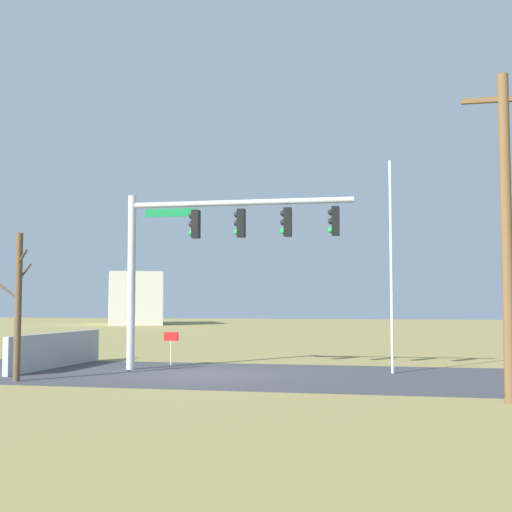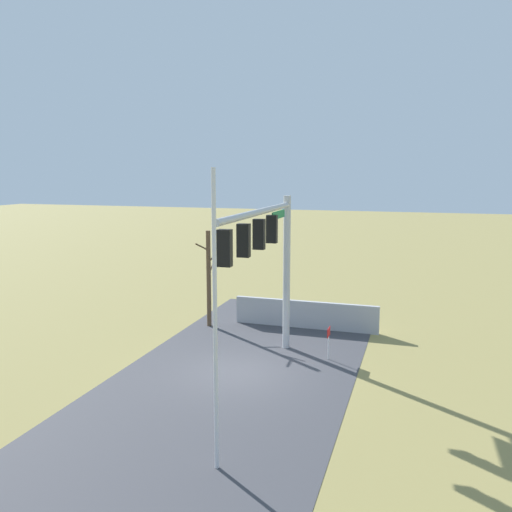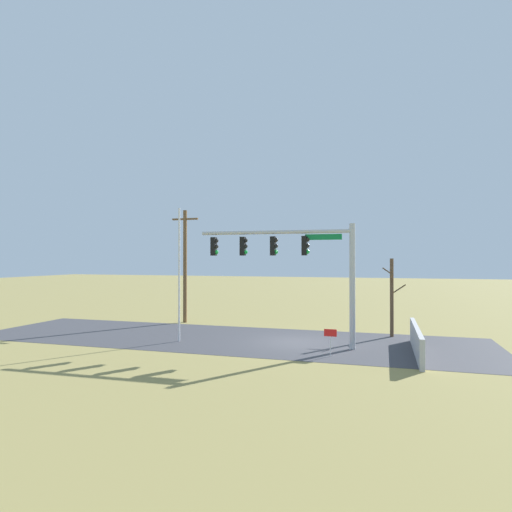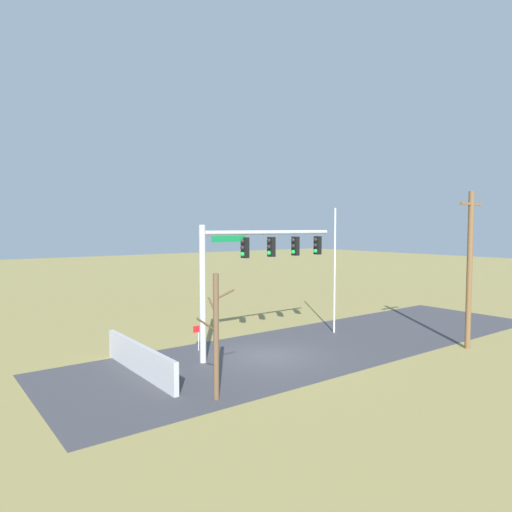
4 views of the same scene
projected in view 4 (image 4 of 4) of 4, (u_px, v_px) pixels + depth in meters
ground_plane at (270, 356)px, 21.30m from camera, size 160.00×160.00×0.00m
road_surface at (330, 343)px, 23.70m from camera, size 28.00×8.00×0.01m
sidewalk_corner at (183, 367)px, 19.65m from camera, size 6.00×6.00×0.01m
retaining_fence at (139, 359)px, 18.63m from camera, size 0.20×6.48×1.24m
signal_mast at (251, 260)px, 21.63m from camera, size 7.85×0.47×6.04m
flagpole at (335, 271)px, 25.82m from camera, size 0.10×0.10×7.01m
utility_pole at (469, 267)px, 22.41m from camera, size 1.90×0.26×7.67m
bare_tree at (216, 335)px, 15.75m from camera, size 1.27×1.02×4.36m
open_sign at (198, 332)px, 22.16m from camera, size 0.56×0.04×1.22m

